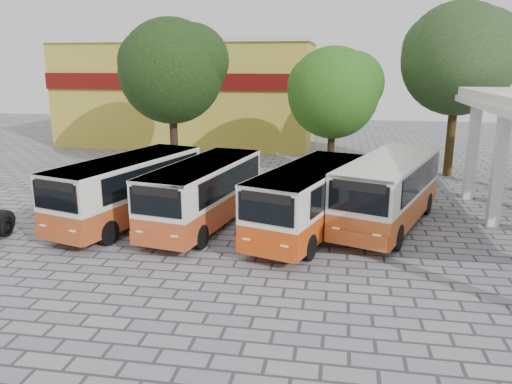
% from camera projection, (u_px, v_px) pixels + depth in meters
% --- Properties ---
extents(ground, '(90.00, 90.00, 0.00)m').
position_uv_depth(ground, '(289.00, 271.00, 16.22)').
color(ground, slate).
rests_on(ground, ground).
extents(shophouse_block, '(20.40, 10.40, 8.30)m').
position_uv_depth(shophouse_block, '(191.00, 92.00, 41.74)').
color(shophouse_block, gold).
rests_on(shophouse_block, ground).
extents(bus_far_left, '(4.34, 8.08, 2.75)m').
position_uv_depth(bus_far_left, '(128.00, 186.00, 20.76)').
color(bus_far_left, '#AA441B').
rests_on(bus_far_left, ground).
extents(bus_centre_left, '(3.56, 7.71, 2.66)m').
position_uv_depth(bus_centre_left, '(204.00, 190.00, 20.29)').
color(bus_centre_left, '#B2431C').
rests_on(bus_centre_left, ground).
extents(bus_centre_right, '(4.46, 7.95, 2.69)m').
position_uv_depth(bus_centre_right, '(309.00, 196.00, 19.29)').
color(bus_centre_right, '#BA3D0A').
rests_on(bus_centre_right, ground).
extents(bus_far_right, '(4.97, 8.42, 2.84)m').
position_uv_depth(bus_far_right, '(389.00, 188.00, 20.27)').
color(bus_far_right, '#B24A18').
rests_on(bus_far_right, ground).
extents(tree_left, '(6.33, 6.03, 9.10)m').
position_uv_depth(tree_left, '(172.00, 68.00, 28.70)').
color(tree_left, '#342318').
rests_on(tree_left, ground).
extents(tree_middle, '(5.46, 5.20, 7.51)m').
position_uv_depth(tree_middle, '(334.00, 90.00, 28.31)').
color(tree_middle, '#2D2312').
rests_on(tree_middle, ground).
extents(tree_right, '(6.69, 6.37, 9.95)m').
position_uv_depth(tree_right, '(460.00, 55.00, 28.20)').
color(tree_right, '#412D13').
rests_on(tree_right, ground).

